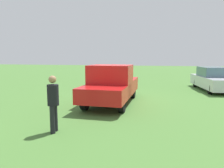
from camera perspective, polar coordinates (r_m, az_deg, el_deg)
The scene contains 4 objects.
ground_plane at distance 10.54m, azimuth 1.55°, elevation -4.40°, with size 80.00×80.00×0.00m, color #477533.
pickup_truck at distance 9.64m, azimuth -0.17°, elevation -0.03°, with size 4.71×1.93×1.78m.
sedan_near at distance 15.11m, azimuth 25.67°, elevation 1.09°, with size 4.67×2.28×1.48m.
person_bystander at distance 6.22m, azimuth -15.56°, elevation -4.40°, with size 0.35×0.35×1.64m.
Camera 1 is at (-10.13, -1.95, 2.17)m, focal length 33.94 mm.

